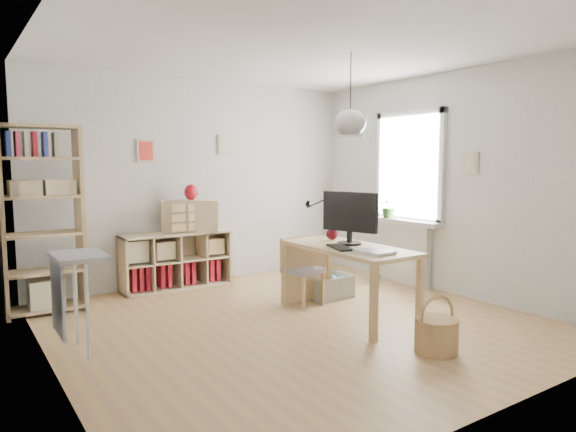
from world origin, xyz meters
TOP-DOWN VIEW (x-y plane):
  - ground at (0.00, 0.00)m, footprint 4.50×4.50m
  - room_shell at (0.55, -0.15)m, footprint 4.50×4.50m
  - window_unit at (2.23, 0.60)m, footprint 0.07×1.16m
  - radiator at (2.19, 0.60)m, footprint 0.10×0.80m
  - windowsill at (2.14, 0.60)m, footprint 0.22×1.20m
  - desk at (0.55, -0.15)m, footprint 0.70×1.50m
  - cube_shelf at (-0.47, 2.08)m, footprint 1.40×0.38m
  - tall_bookshelf at (-2.04, 1.80)m, footprint 0.80×0.38m
  - side_table at (-2.04, 0.35)m, footprint 0.40×0.55m
  - chair at (0.42, 0.54)m, footprint 0.44×0.44m
  - wicker_basket at (0.52, -1.34)m, footprint 0.37×0.36m
  - storage_chest at (0.88, 0.63)m, footprint 0.53×0.59m
  - monitor at (0.63, -0.06)m, footprint 0.25×0.62m
  - keyboard at (0.39, -0.20)m, footprint 0.26×0.42m
  - task_lamp at (0.62, 0.47)m, footprint 0.41×0.15m
  - yarn_ball at (0.68, 0.29)m, footprint 0.13×0.13m
  - paper_tray at (0.47, -0.62)m, footprint 0.29×0.34m
  - drawer_chest at (-0.26, 2.04)m, footprint 0.78×0.57m
  - red_vase at (-0.24, 2.04)m, footprint 0.17×0.17m
  - potted_plant at (2.12, 0.85)m, footprint 0.34×0.32m

SIDE VIEW (x-z plane):
  - ground at x=0.00m, z-range 0.00..0.00m
  - wicker_basket at x=0.52m, z-range -0.09..0.41m
  - storage_chest at x=0.88m, z-range -0.10..0.45m
  - cube_shelf at x=-0.47m, z-range -0.06..0.66m
  - radiator at x=2.19m, z-range 0.00..0.80m
  - chair at x=0.42m, z-range 0.05..0.82m
  - desk at x=0.55m, z-range 0.28..1.03m
  - side_table at x=-2.04m, z-range 0.24..1.09m
  - keyboard at x=0.39m, z-range 0.75..0.77m
  - paper_tray at x=0.47m, z-range 0.75..0.78m
  - yarn_ball at x=0.68m, z-range 0.75..0.88m
  - windowsill at x=2.14m, z-range 0.80..0.86m
  - drawer_chest at x=-0.26m, z-range 0.72..1.12m
  - potted_plant at x=2.12m, z-range 0.86..1.17m
  - task_lamp at x=0.62m, z-range 0.83..1.27m
  - monitor at x=0.63m, z-range 0.78..1.34m
  - tall_bookshelf at x=-2.04m, z-range 0.09..2.09m
  - red_vase at x=-0.24m, z-range 1.12..1.33m
  - window_unit at x=2.23m, z-range 0.82..2.28m
  - room_shell at x=0.55m, z-range -0.25..4.25m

